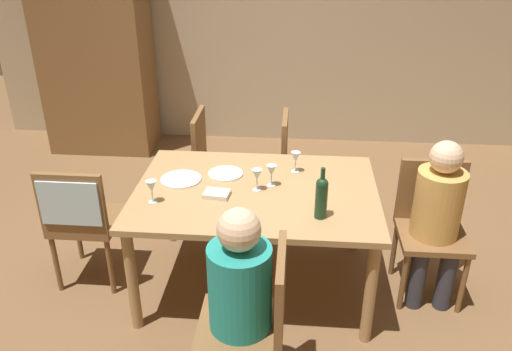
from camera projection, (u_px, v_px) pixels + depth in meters
name	position (u px, v px, depth m)	size (l,w,h in m)	color
ground_plane	(256.00, 282.00, 3.72)	(10.00, 10.00, 0.00)	brown
rear_room_partition	(278.00, 20.00, 5.58)	(6.40, 0.12, 2.70)	tan
armoire_cabinet	(95.00, 50.00, 5.43)	(1.18, 0.62, 2.18)	brown
dining_table	(256.00, 200.00, 3.42)	(1.58, 1.13, 0.76)	#A87F51
chair_near	(257.00, 317.00, 2.63)	(0.44, 0.44, 0.92)	brown
chair_right_end	(431.00, 220.00, 3.47)	(0.44, 0.44, 0.92)	brown
chair_far_right	(298.00, 161.00, 4.30)	(0.44, 0.44, 0.92)	brown
chair_left_end	(79.00, 213.00, 3.43)	(0.44, 0.46, 0.92)	brown
chair_far_left	(213.00, 158.00, 4.36)	(0.44, 0.44, 0.92)	brown
person_woman_host	(235.00, 295.00, 2.58)	(0.36, 0.32, 1.16)	#33333D
person_man_bearded	(438.00, 212.00, 3.31)	(0.31, 0.35, 1.14)	#33333D
wine_bottle_tall_green	(321.00, 196.00, 3.01)	(0.07, 0.07, 0.32)	#19381E
wine_glass_near_left	(271.00, 171.00, 3.38)	(0.07, 0.07, 0.15)	silver
wine_glass_centre	(151.00, 187.00, 3.18)	(0.07, 0.07, 0.15)	silver
wine_glass_near_right	(296.00, 158.00, 3.56)	(0.07, 0.07, 0.15)	silver
wine_glass_far	(257.00, 175.00, 3.32)	(0.07, 0.07, 0.15)	silver
dinner_plate_host	(181.00, 179.00, 3.49)	(0.27, 0.27, 0.01)	white
dinner_plate_guest_left	(226.00, 174.00, 3.57)	(0.24, 0.24, 0.01)	white
folded_napkin	(217.00, 194.00, 3.29)	(0.16, 0.12, 0.03)	beige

